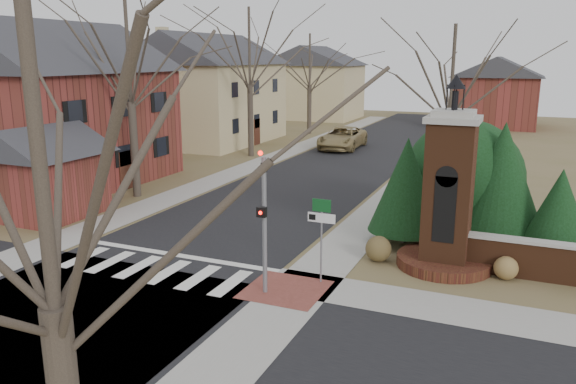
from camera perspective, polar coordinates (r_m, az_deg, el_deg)
The scene contains 29 objects.
ground at distance 19.11m, azimuth -14.99°, elevation -8.44°, with size 120.00×120.00×0.00m, color brown.
main_street at distance 38.15m, azimuth 5.66°, elevation 2.96°, with size 8.00×70.00×0.01m, color black.
cross_street at distance 17.07m, azimuth -21.29°, elevation -11.66°, with size 120.00×8.00×0.01m, color black.
crosswalk_zone at distance 19.69m, azimuth -13.56°, elevation -7.66°, with size 8.00×2.20×0.02m, color silver.
stop_bar at distance 20.82m, azimuth -11.10°, elevation -6.34°, with size 8.00×0.35×0.02m, color silver.
sidewalk_right_main at distance 36.96m, azimuth 13.37°, elevation 2.31°, with size 2.00×60.00×0.02m, color gray.
sidewalk_left at distance 39.99m, azimuth -1.47°, elevation 3.52°, with size 2.00×60.00×0.02m, color gray.
curb_apron at distance 17.57m, azimuth -0.27°, elevation -9.90°, with size 2.40×2.40×0.02m, color brown.
traffic_signal_pole at distance 16.54m, azimuth -2.46°, elevation -1.96°, with size 0.28×0.41×4.50m.
sign_post at distance 17.49m, azimuth 3.40°, elevation -3.27°, with size 0.90×0.07×2.75m.
brick_gate_monument at distance 19.52m, azimuth 15.91°, elevation -1.33°, with size 3.20×3.20×6.47m.
house_brick_left at distance 34.02m, azimuth -22.59°, elevation 8.61°, with size 9.80×11.80×9.42m.
house_stucco_left at distance 47.75m, azimuth -8.20°, elevation 10.57°, with size 9.80×12.80×9.28m.
garage_left at distance 27.31m, azimuth -23.67°, elevation 2.37°, with size 4.80×4.80×4.29m.
house_distant_left at distance 66.06m, azimuth 2.60°, elevation 11.21°, with size 10.80×8.80×8.53m.
house_distant_right at distance 61.95m, azimuth 20.44°, elevation 9.67°, with size 8.80×8.80×7.30m.
evergreen_near at distance 21.69m, azimuth 11.93°, elevation 0.74°, with size 2.80×2.80×4.10m.
evergreen_mid at distance 22.44m, azimuth 20.87°, elevation 1.34°, with size 3.40×3.40×4.70m.
evergreen_far at distance 21.64m, azimuth 25.86°, elevation -1.48°, with size 2.40×2.40×3.30m.
evergreen_mass at distance 23.84m, azimuth 17.39°, elevation 1.81°, with size 4.80×4.80×4.80m, color black.
bare_tree_0 at distance 29.17m, azimuth -16.00°, elevation 14.44°, with size 8.05×8.05×11.15m.
bare_tree_1 at distance 40.16m, azimuth -3.96°, elevation 15.03°, with size 8.40×8.40×11.64m.
bare_tree_2 at distance 52.25m, azimuth 2.23°, elevation 13.62°, with size 7.35×7.35×10.19m.
bare_tree_3 at distance 30.02m, azimuth 16.44°, elevation 12.45°, with size 7.00×7.00×9.70m.
bare_tree_4 at distance 7.10m, azimuth -24.36°, elevation 6.98°, with size 6.65×6.65×9.21m.
pickup_truck at distance 44.12m, azimuth 5.54°, elevation 5.50°, with size 2.78×6.03×1.68m, color #9C8755.
distant_car at distance 60.02m, azimuth 15.67°, elevation 7.16°, with size 1.65×4.73×1.56m, color #303138.
dry_shrub_left at distance 20.02m, azimuth 9.17°, elevation -5.72°, with size 0.91×0.91×0.91m, color brown.
dry_shrub_right at distance 19.55m, azimuth 21.27°, elevation -7.21°, with size 0.77×0.77×0.77m, color olive.
Camera 1 is at (11.21, -13.78, 7.03)m, focal length 35.00 mm.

